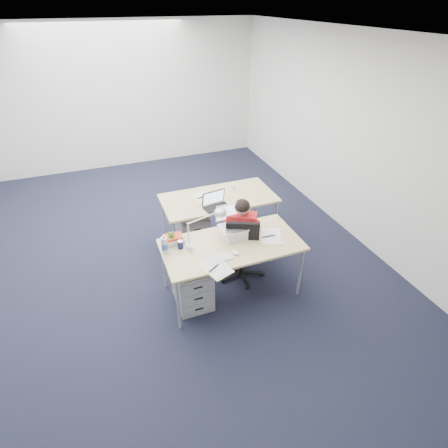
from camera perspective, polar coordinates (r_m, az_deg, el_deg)
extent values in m
plane|color=black|center=(5.10, -11.28, -5.27)|extent=(7.00, 7.00, 0.00)
cube|color=silver|center=(7.72, -17.80, 18.84)|extent=(6.00, 0.02, 2.80)
cube|color=silver|center=(5.57, 19.53, 13.34)|extent=(0.02, 7.00, 2.80)
cube|color=white|center=(4.05, -16.07, 27.58)|extent=(6.00, 7.00, 0.01)
cube|color=tan|center=(4.03, 1.25, -3.41)|extent=(1.60, 0.80, 0.03)
cylinder|color=#B7BABC|center=(3.86, -7.48, -13.02)|extent=(0.04, 0.04, 0.70)
cylinder|color=#B7BABC|center=(4.31, 12.35, -7.73)|extent=(0.04, 0.04, 0.70)
cylinder|color=#B7BABC|center=(4.37, -9.79, -6.73)|extent=(0.04, 0.04, 0.70)
cylinder|color=#B7BABC|center=(4.77, 8.02, -2.66)|extent=(0.04, 0.04, 0.70)
cube|color=tan|center=(4.97, -0.89, 4.24)|extent=(1.60, 0.80, 0.03)
cylinder|color=#B7BABC|center=(4.71, -8.00, -3.20)|extent=(0.04, 0.04, 0.70)
cylinder|color=#B7BABC|center=(5.16, 8.35, 0.31)|extent=(0.04, 0.04, 0.70)
cylinder|color=#B7BABC|center=(5.28, -9.83, 1.03)|extent=(0.04, 0.04, 0.70)
cylinder|color=#B7BABC|center=(5.69, 5.07, 3.89)|extent=(0.04, 0.04, 0.70)
cylinder|color=black|center=(4.57, 2.89, -6.05)|extent=(0.04, 0.04, 0.37)
cube|color=black|center=(4.45, 2.96, -4.11)|extent=(0.54, 0.54, 0.06)
cube|color=black|center=(4.11, 3.01, -2.53)|extent=(0.37, 0.20, 0.46)
cube|color=red|center=(4.29, 2.87, -1.04)|extent=(0.39, 0.34, 0.48)
sphere|color=tan|center=(4.12, 2.99, 2.77)|extent=(0.18, 0.18, 0.18)
cube|color=#A0A1A5|center=(4.19, -5.24, -9.75)|extent=(0.40, 0.50, 0.55)
cube|color=#A0A1A5|center=(5.08, -5.15, -1.01)|extent=(0.40, 0.50, 0.55)
cube|color=white|center=(3.79, -1.00, -5.73)|extent=(0.33, 0.16, 0.02)
ellipsoid|color=white|center=(3.86, 1.89, -4.68)|extent=(0.07, 0.11, 0.03)
cylinder|color=#161C45|center=(3.96, -7.14, -3.34)|extent=(0.08, 0.08, 0.10)
cylinder|color=silver|center=(3.87, -9.68, -3.28)|extent=(0.09, 0.09, 0.24)
cube|color=silver|center=(4.06, -8.12, -2.47)|extent=(0.24, 0.21, 0.09)
cube|color=black|center=(3.93, -9.74, -3.54)|extent=(0.04, 0.03, 0.14)
cube|color=#F9F790|center=(3.68, -1.34, -7.24)|extent=(0.31, 0.38, 0.01)
cube|color=#F9F790|center=(4.16, 7.58, -2.06)|extent=(0.34, 0.40, 0.01)
cylinder|color=white|center=(5.16, 1.44, 6.11)|extent=(0.07, 0.07, 0.09)
cube|color=white|center=(4.95, -3.48, 4.33)|extent=(0.25, 0.33, 0.01)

